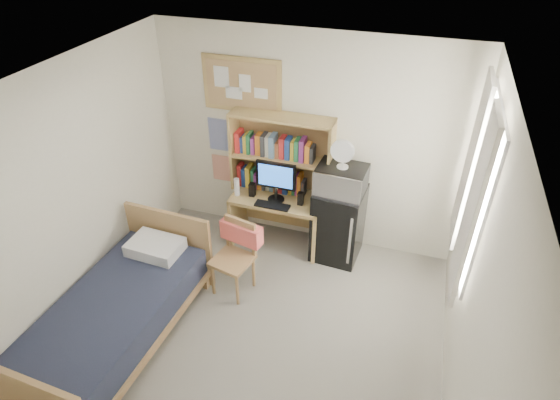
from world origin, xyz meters
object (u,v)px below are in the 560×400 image
(mini_fridge, at_px, (338,223))
(monitor, at_px, (276,182))
(bed, at_px, (117,320))
(desk, at_px, (278,220))
(bulletin_board, at_px, (242,85))
(microwave, at_px, (341,179))
(speaker_right, at_px, (301,199))
(desk_chair, at_px, (232,260))
(desk_fan, at_px, (344,154))
(speaker_left, at_px, (252,190))

(mini_fridge, relative_size, monitor, 1.84)
(monitor, bearing_deg, bed, -118.23)
(desk, bearing_deg, bed, -117.48)
(bulletin_board, height_order, microwave, bulletin_board)
(speaker_right, bearing_deg, bulletin_board, 157.10)
(mini_fridge, bearing_deg, desk_chair, -130.88)
(microwave, bearing_deg, desk, -176.98)
(bed, bearing_deg, speaker_right, 58.04)
(mini_fridge, bearing_deg, desk, -175.45)
(desk_fan, bearing_deg, speaker_left, -173.46)
(desk, distance_m, desk_fan, 1.29)
(mini_fridge, bearing_deg, bulletin_board, 171.61)
(bed, distance_m, monitor, 2.24)
(monitor, xyz_separation_m, speaker_right, (0.30, -0.00, -0.17))
(speaker_right, relative_size, desk_fan, 0.50)
(monitor, relative_size, desk_fan, 1.58)
(bulletin_board, relative_size, desk_chair, 1.08)
(desk, height_order, speaker_right, speaker_right)
(mini_fridge, distance_m, speaker_right, 0.55)
(bulletin_board, distance_m, mini_fridge, 1.95)
(bed, xyz_separation_m, speaker_right, (1.31, 1.88, 0.49))
(bulletin_board, xyz_separation_m, desk_fan, (1.26, -0.30, -0.53))
(bed, distance_m, speaker_right, 2.35)
(mini_fridge, xyz_separation_m, microwave, (-0.00, -0.02, 0.62))
(bed, relative_size, monitor, 3.95)
(bulletin_board, relative_size, bed, 0.47)
(speaker_right, bearing_deg, desk_chair, -119.42)
(desk_chair, relative_size, monitor, 1.74)
(microwave, bearing_deg, speaker_left, -173.46)
(bulletin_board, xyz_separation_m, monitor, (0.51, -0.34, -0.98))
(bulletin_board, xyz_separation_m, speaker_right, (0.81, -0.34, -1.16))
(desk_chair, bearing_deg, desk, 89.92)
(desk, distance_m, speaker_left, 0.53)
(desk, height_order, speaker_left, speaker_left)
(desk_chair, relative_size, microwave, 1.62)
(mini_fridge, height_order, speaker_right, mini_fridge)
(speaker_left, relative_size, desk_fan, 0.53)
(mini_fridge, height_order, speaker_left, mini_fridge)
(speaker_left, bearing_deg, mini_fridge, 3.75)
(bed, relative_size, speaker_right, 12.48)
(mini_fridge, distance_m, monitor, 0.89)
(bed, bearing_deg, monitor, 64.66)
(bulletin_board, bearing_deg, desk, -28.99)
(bed, bearing_deg, microwave, 50.55)
(desk, bearing_deg, desk_fan, -0.85)
(speaker_left, bearing_deg, monitor, 0.00)
(speaker_right, relative_size, microwave, 0.30)
(desk, relative_size, desk_fan, 3.46)
(microwave, bearing_deg, bulletin_board, 170.73)
(mini_fridge, height_order, bed, mini_fridge)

